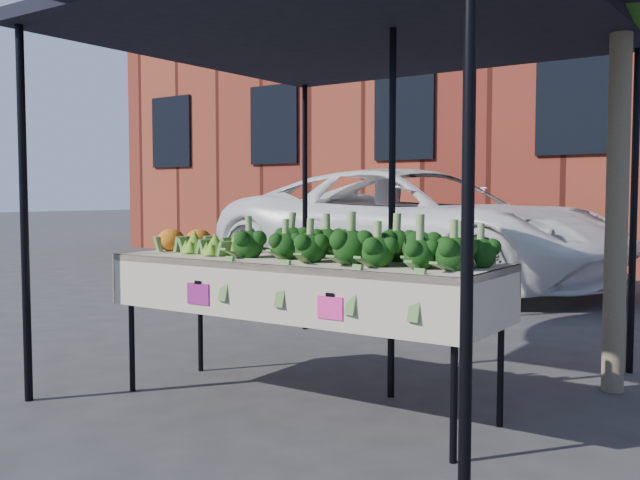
{
  "coord_description": "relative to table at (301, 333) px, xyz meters",
  "views": [
    {
      "loc": [
        2.72,
        -3.49,
        1.28
      ],
      "look_at": [
        0.19,
        0.1,
        1.0
      ],
      "focal_mm": 40.11,
      "sensor_mm": 36.0,
      "label": 1
    }
  ],
  "objects": [
    {
      "name": "romanesco_cluster",
      "position": [
        -0.67,
        0.04,
        0.54
      ],
      "size": [
        0.42,
        0.56,
        0.19
      ],
      "primitive_type": "ellipsoid",
      "color": "#7DAF33",
      "rests_on": "table"
    },
    {
      "name": "broccoli_heap",
      "position": [
        0.39,
        0.03,
        0.57
      ],
      "size": [
        1.59,
        0.56,
        0.24
      ],
      "primitive_type": "ellipsoid",
      "color": "black",
      "rests_on": "table"
    },
    {
      "name": "ground",
      "position": [
        -0.19,
        0.1,
        -0.45
      ],
      "size": [
        90.0,
        90.0,
        0.0
      ],
      "primitive_type": "plane",
      "color": "#2E2E30"
    },
    {
      "name": "vehicle",
      "position": [
        -2.1,
        5.51,
        2.5
      ],
      "size": [
        1.93,
        2.89,
        5.91
      ],
      "primitive_type": "imported",
      "rotation": [
        0.0,
        0.0,
        1.46
      ],
      "color": "white",
      "rests_on": "ground"
    },
    {
      "name": "canopy",
      "position": [
        -0.02,
        0.59,
        0.92
      ],
      "size": [
        3.16,
        3.16,
        2.74
      ],
      "primitive_type": null,
      "color": "black",
      "rests_on": "ground"
    },
    {
      "name": "street_tree",
      "position": [
        1.45,
        1.46,
        1.57
      ],
      "size": [
        2.05,
        2.05,
        4.04
      ],
      "primitive_type": null,
      "color": "#1E4C14",
      "rests_on": "ground"
    },
    {
      "name": "building_left",
      "position": [
        -5.19,
        12.1,
        4.05
      ],
      "size": [
        12.0,
        8.0,
        9.0
      ],
      "primitive_type": "cube",
      "color": "maroon",
      "rests_on": "ground"
    },
    {
      "name": "cauliflower_pair",
      "position": [
        -1.04,
        0.07,
        0.53
      ],
      "size": [
        0.22,
        0.42,
        0.17
      ],
      "primitive_type": "ellipsoid",
      "color": "orange",
      "rests_on": "table"
    },
    {
      "name": "table",
      "position": [
        0.0,
        0.0,
        0.0
      ],
      "size": [
        2.42,
        0.85,
        0.9
      ],
      "color": "beige",
      "rests_on": "ground"
    }
  ]
}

